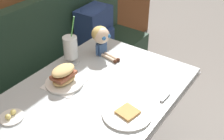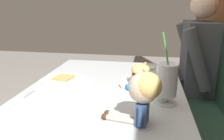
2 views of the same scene
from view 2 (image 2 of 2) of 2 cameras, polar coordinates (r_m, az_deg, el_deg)
name	(u,v)px [view 2 (image 2 of 2)]	position (r m, az deg, el deg)	size (l,w,h in m)	color
diner_table	(106,121)	(1.25, -1.69, -12.99)	(1.11, 0.81, 0.74)	#B2BCC1
toast_plate	(64,80)	(1.28, -12.20, -2.49)	(0.25, 0.25, 0.03)	white
milkshake_glass	(167,81)	(0.98, 13.90, -2.84)	(0.10, 0.10, 0.31)	silver
sandwich_plate	(140,78)	(1.18, 7.33, -2.05)	(0.22, 0.22, 0.12)	white
butter_saucer	(146,67)	(1.52, 8.70, 0.80)	(0.12, 0.12, 0.04)	white
butter_knife	(24,97)	(1.12, -21.85, -6.48)	(0.24, 0.03, 0.01)	silver
seated_doll	(143,91)	(0.78, 8.04, -5.32)	(0.13, 0.23, 0.20)	#385689
diner_patron	(193,56)	(1.96, 20.20, 3.29)	(0.55, 0.48, 0.81)	#4C5156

